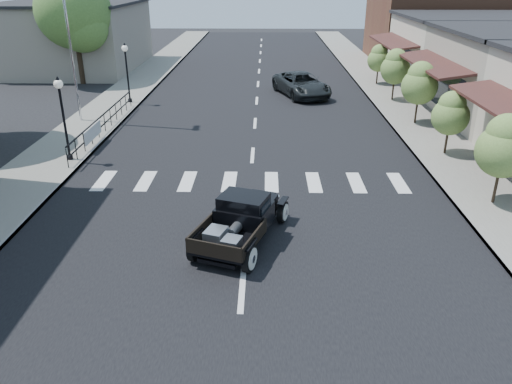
{
  "coord_description": "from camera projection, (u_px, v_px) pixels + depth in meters",
  "views": [
    {
      "loc": [
        0.56,
        -13.44,
        7.32
      ],
      "look_at": [
        0.27,
        0.83,
        1.0
      ],
      "focal_mm": 35.0,
      "sensor_mm": 36.0,
      "label": 1
    }
  ],
  "objects": [
    {
      "name": "small_tree_e",
      "position": [
        378.0,
        65.0,
        34.37
      ],
      "size": [
        1.54,
        1.54,
        2.56
      ],
      "primitive_type": null,
      "color": "olive",
      "rests_on": "sidewalk_right"
    },
    {
      "name": "storefront_far",
      "position": [
        476.0,
        52.0,
        34.2
      ],
      "size": [
        10.0,
        9.0,
        4.5
      ],
      "primitive_type": "cube",
      "color": "beige",
      "rests_on": "ground"
    },
    {
      "name": "second_car",
      "position": [
        301.0,
        85.0,
        31.77
      ],
      "size": [
        3.95,
        5.71,
        1.45
      ],
      "primitive_type": "imported",
      "rotation": [
        0.0,
        0.0,
        0.33
      ],
      "color": "black",
      "rests_on": "ground"
    },
    {
      "name": "sidewalk_left",
      "position": [
        111.0,
        107.0,
        29.1
      ],
      "size": [
        3.0,
        80.0,
        0.15
      ],
      "primitive_type": "cube",
      "color": "gray",
      "rests_on": "ground"
    },
    {
      "name": "small_tree_d",
      "position": [
        395.0,
        75.0,
        29.98
      ],
      "size": [
        1.75,
        1.75,
        2.92
      ],
      "primitive_type": null,
      "color": "olive",
      "rests_on": "sidewalk_right"
    },
    {
      "name": "banner",
      "position": [
        94.0,
        138.0,
        22.53
      ],
      "size": [
        0.04,
        2.2,
        0.6
      ],
      "primitive_type": null,
      "color": "silver",
      "rests_on": "sidewalk_left"
    },
    {
      "name": "road_markings",
      "position": [
        254.0,
        135.0,
        24.41
      ],
      "size": [
        12.0,
        60.0,
        0.06
      ],
      "primitive_type": null,
      "color": "silver",
      "rests_on": "ground"
    },
    {
      "name": "sidewalk_right",
      "position": [
        403.0,
        109.0,
        28.79
      ],
      "size": [
        3.0,
        80.0,
        0.15
      ],
      "primitive_type": "cube",
      "color": "gray",
      "rests_on": "ground"
    },
    {
      "name": "small_tree_c",
      "position": [
        418.0,
        94.0,
        25.26
      ],
      "size": [
        1.81,
        1.81,
        3.01
      ],
      "primitive_type": null,
      "color": "olive",
      "rests_on": "sidewalk_right"
    },
    {
      "name": "ground",
      "position": [
        247.0,
        233.0,
        15.26
      ],
      "size": [
        120.0,
        120.0,
        0.0
      ],
      "primitive_type": "plane",
      "color": "black",
      "rests_on": "ground"
    },
    {
      "name": "lamp_post_b",
      "position": [
        64.0,
        119.0,
        20.13
      ],
      "size": [
        0.36,
        0.36,
        3.43
      ],
      "primitive_type": null,
      "color": "black",
      "rests_on": "sidewalk_left"
    },
    {
      "name": "lamp_post_c",
      "position": [
        127.0,
        73.0,
        29.27
      ],
      "size": [
        0.36,
        0.36,
        3.43
      ],
      "primitive_type": null,
      "color": "black",
      "rests_on": "sidewalk_left"
    },
    {
      "name": "small_tree_a",
      "position": [
        501.0,
        161.0,
        16.34
      ],
      "size": [
        1.77,
        1.77,
        2.95
      ],
      "primitive_type": null,
      "color": "olive",
      "rests_on": "sidewalk_right"
    },
    {
      "name": "low_building_left",
      "position": [
        73.0,
        37.0,
        40.12
      ],
      "size": [
        10.0,
        12.0,
        5.0
      ],
      "primitive_type": "cube",
      "color": "gray",
      "rests_on": "ground"
    },
    {
      "name": "road",
      "position": [
        256.0,
        109.0,
        28.97
      ],
      "size": [
        14.0,
        80.0,
        0.02
      ],
      "primitive_type": "cube",
      "color": "black",
      "rests_on": "ground"
    },
    {
      "name": "far_building_right",
      "position": [
        440.0,
        20.0,
        42.82
      ],
      "size": [
        11.0,
        10.0,
        7.0
      ],
      "primitive_type": "cube",
      "color": "brown",
      "rests_on": "ground"
    },
    {
      "name": "railing",
      "position": [
        104.0,
        121.0,
        24.28
      ],
      "size": [
        0.08,
        10.0,
        1.0
      ],
      "primitive_type": null,
      "color": "black",
      "rests_on": "sidewalk_left"
    },
    {
      "name": "big_tree_far",
      "position": [
        76.0,
        29.0,
        34.1
      ],
      "size": [
        5.06,
        5.06,
        7.43
      ],
      "primitive_type": null,
      "color": "#497030",
      "rests_on": "ground"
    },
    {
      "name": "small_tree_b",
      "position": [
        449.0,
        124.0,
        21.01
      ],
      "size": [
        1.55,
        1.55,
        2.59
      ],
      "primitive_type": null,
      "color": "olive",
      "rests_on": "sidewalk_right"
    },
    {
      "name": "hotrod_pickup",
      "position": [
        241.0,
        219.0,
        14.51
      ],
      "size": [
        3.19,
        4.55,
        1.44
      ],
      "primitive_type": null,
      "rotation": [
        0.0,
        0.0,
        -0.34
      ],
      "color": "black",
      "rests_on": "ground"
    }
  ]
}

